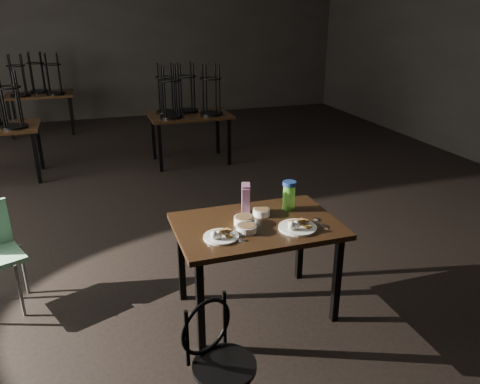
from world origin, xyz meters
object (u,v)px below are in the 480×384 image
object	(u,v)px
main_table	(257,233)
water_bottle	(289,195)
bentwood_chair	(217,354)
juice_carton	(246,198)

from	to	relation	value
main_table	water_bottle	xyz separation A→B (m)	(0.33, 0.17, 0.20)
water_bottle	bentwood_chair	xyz separation A→B (m)	(-0.89, -1.09, -0.42)
juice_carton	bentwood_chair	world-z (taller)	juice_carton
main_table	water_bottle	distance (m)	0.42
juice_carton	bentwood_chair	bearing A→B (deg)	-115.92
main_table	bentwood_chair	bearing A→B (deg)	-121.67
water_bottle	main_table	bearing A→B (deg)	-152.47
juice_carton	water_bottle	size ratio (longest dim) A/B	1.07
bentwood_chair	main_table	bearing A→B (deg)	34.18
main_table	juice_carton	xyz separation A→B (m)	(-0.01, 0.22, 0.19)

